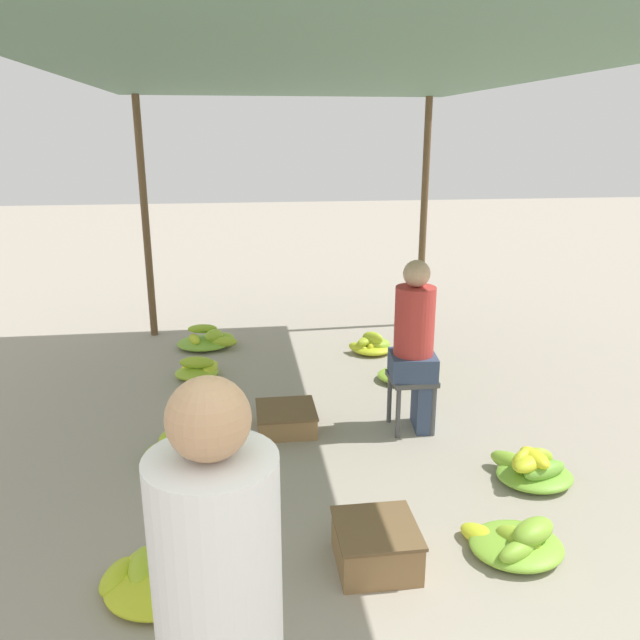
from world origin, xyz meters
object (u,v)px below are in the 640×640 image
object	(u,v)px
crate_mid	(286,419)
banana_pile_right_2	(406,370)
vendor_seated	(416,343)
banana_pile_left_0	(178,450)
banana_pile_left_1	(161,580)
banana_pile_right_3	(372,345)
banana_pile_left_2	(208,341)
banana_pile_left_3	(200,369)
banana_pile_right_1	(532,469)
banana_pile_right_0	(515,542)
stool	(412,387)
crate_near	(376,545)

from	to	relation	value
crate_mid	banana_pile_right_2	bearing A→B (deg)	36.17
vendor_seated	banana_pile_left_0	distance (m)	1.91
banana_pile_right_2	banana_pile_left_1	bearing A→B (deg)	-127.29
banana_pile_right_3	vendor_seated	bearing A→B (deg)	-91.82
vendor_seated	banana_pile_left_0	xyz separation A→B (m)	(-1.78, -0.24, -0.63)
banana_pile_left_2	banana_pile_right_3	world-z (taller)	same
banana_pile_left_3	banana_pile_right_1	world-z (taller)	banana_pile_right_1
crate_mid	banana_pile_left_0	bearing A→B (deg)	-155.95
banana_pile_left_0	vendor_seated	bearing A→B (deg)	7.80
banana_pile_right_0	banana_pile_right_1	size ratio (longest dim) A/B	1.06
stool	banana_pile_left_0	xyz separation A→B (m)	(-1.76, -0.24, -0.28)
crate_mid	stool	bearing A→B (deg)	-6.85
stool	vendor_seated	world-z (taller)	vendor_seated
banana_pile_left_2	banana_pile_left_3	bearing A→B (deg)	-93.09
banana_pile_left_0	banana_pile_right_3	xyz separation A→B (m)	(1.84, 1.99, 0.02)
stool	banana_pile_right_2	distance (m)	1.05
crate_mid	crate_near	bearing A→B (deg)	-78.18
vendor_seated	banana_pile_right_1	distance (m)	1.20
banana_pile_right_3	crate_mid	xyz separation A→B (m)	(-1.04, -1.63, 0.00)
vendor_seated	banana_pile_left_2	bearing A→B (deg)	127.51
banana_pile_right_0	banana_pile_left_0	bearing A→B (deg)	145.87
stool	crate_near	world-z (taller)	stool
banana_pile_right_2	banana_pile_right_3	xyz separation A→B (m)	(-0.16, 0.76, -0.01)
banana_pile_left_0	crate_near	world-z (taller)	crate_near
banana_pile_right_3	crate_mid	world-z (taller)	banana_pile_right_3
banana_pile_right_1	banana_pile_right_2	distance (m)	1.88
banana_pile_left_0	crate_near	size ratio (longest dim) A/B	1.16
banana_pile_right_2	crate_mid	distance (m)	1.48
stool	banana_pile_right_0	size ratio (longest dim) A/B	0.80
banana_pile_left_2	banana_pile_left_3	world-z (taller)	banana_pile_left_2
stool	banana_pile_left_1	bearing A→B (deg)	-137.43
vendor_seated	banana_pile_right_0	world-z (taller)	vendor_seated
banana_pile_left_0	banana_pile_left_1	distance (m)	1.35
stool	banana_pile_left_3	size ratio (longest dim) A/B	1.03
banana_pile_left_1	banana_pile_right_1	world-z (taller)	banana_pile_right_1
vendor_seated	crate_near	xyz separation A→B (m)	(-0.63, -1.54, -0.58)
crate_mid	banana_pile_left_2	bearing A→B (deg)	108.26
banana_pile_left_3	crate_mid	distance (m)	1.40
banana_pile_left_0	banana_pile_left_3	distance (m)	1.56
banana_pile_left_2	crate_mid	size ratio (longest dim) A/B	1.43
banana_pile_right_2	crate_near	xyz separation A→B (m)	(-0.85, -2.53, 0.03)
banana_pile_left_0	banana_pile_right_1	size ratio (longest dim) A/B	0.97
banana_pile_right_1	banana_pile_right_3	world-z (taller)	banana_pile_right_3
banana_pile_left_1	crate_mid	distance (m)	1.87
stool	banana_pile_right_3	xyz separation A→B (m)	(0.08, 1.75, -0.27)
stool	crate_near	bearing A→B (deg)	-111.74
banana_pile_left_3	crate_mid	bearing A→B (deg)	-59.02
banana_pile_right_0	vendor_seated	bearing A→B (deg)	95.34
banana_pile_right_3	banana_pile_right_2	bearing A→B (deg)	-78.35
banana_pile_left_0	crate_mid	size ratio (longest dim) A/B	1.10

